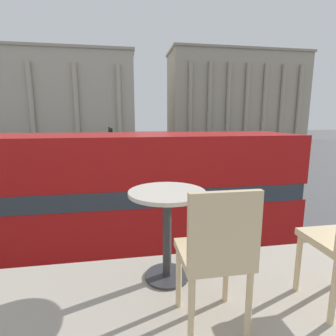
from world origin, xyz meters
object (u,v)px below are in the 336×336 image
pedestrian_olive (14,171)px  pedestrian_grey (130,149)px  cafe_chair_0 (216,252)px  pedestrian_black (193,148)px  cafe_dining_table (167,215)px  car_navy (83,156)px  traffic_light_mid (110,144)px  plaza_building_left (63,98)px  plaza_building_right (236,96)px  pedestrian_red (189,149)px  traffic_light_near (90,170)px  double_decker_bus (114,198)px

pedestrian_olive → pedestrian_grey: bearing=-171.8°
cafe_chair_0 → pedestrian_black: 31.51m
cafe_dining_table → pedestrian_olive: 19.73m
car_navy → pedestrian_grey: 6.14m
cafe_chair_0 → traffic_light_mid: 20.39m
cafe_chair_0 → plaza_building_left: (-13.07, 58.89, 5.20)m
cafe_dining_table → plaza_building_right: size_ratio=0.02×
pedestrian_red → traffic_light_mid: bearing=-129.9°
cafe_chair_0 → plaza_building_right: plaza_building_right is taller
cafe_dining_table → traffic_light_near: cafe_dining_table is taller
plaza_building_left → pedestrian_black: size_ratio=18.19×
double_decker_bus → plaza_building_left: bearing=100.9°
plaza_building_left → pedestrian_grey: plaza_building_left is taller
cafe_chair_0 → pedestrian_black: cafe_chair_0 is taller
plaza_building_right → pedestrian_grey: 41.07m
cafe_chair_0 → traffic_light_mid: cafe_chair_0 is taller
pedestrian_red → pedestrian_black: (0.85, 1.00, -0.11)m
pedestrian_grey → pedestrian_black: (7.84, -0.23, -0.02)m
plaza_building_right → traffic_light_near: (-28.91, -49.08, -7.90)m
plaza_building_left → traffic_light_mid: size_ratio=7.69×
plaza_building_left → traffic_light_mid: (11.48, -38.60, -6.40)m
plaza_building_left → pedestrian_red: (20.29, -29.56, -7.91)m
pedestrian_olive → pedestrian_grey: (8.49, 12.19, 0.03)m
double_decker_bus → pedestrian_grey: size_ratio=6.16×
traffic_light_mid → pedestrian_black: bearing=46.1°
double_decker_bus → pedestrian_red: (8.06, 23.23, -1.25)m
double_decker_bus → pedestrian_red: bearing=68.7°
traffic_light_mid → pedestrian_black: size_ratio=2.37×
plaza_building_right → plaza_building_left: bearing=-177.6°
car_navy → traffic_light_near: bearing=154.0°
pedestrian_grey → pedestrian_red: bearing=-44.9°
cafe_dining_table → traffic_light_near: bearing=100.3°
traffic_light_mid → pedestrian_grey: size_ratio=2.32×
car_navy → pedestrian_red: (12.04, 2.26, 0.36)m
cafe_chair_0 → plaza_building_left: bearing=103.2°
traffic_light_near → cafe_dining_table: bearing=-79.7°
cafe_chair_0 → car_navy: 27.67m
plaza_building_left → traffic_light_mid: bearing=-73.4°
double_decker_bus → traffic_light_near: (-1.33, 5.41, -0.18)m
cafe_dining_table → pedestrian_grey: size_ratio=0.43×
plaza_building_right → cafe_chair_0: bearing=-113.8°
car_navy → pedestrian_black: 13.30m
double_decker_bus → cafe_dining_table: size_ratio=14.30×
double_decker_bus → cafe_chair_0: bearing=-84.3°
plaza_building_left → plaza_building_right: (39.81, 1.69, 1.06)m
double_decker_bus → cafe_chair_0: (0.84, -6.10, 1.47)m
double_decker_bus → traffic_light_mid: size_ratio=2.65×
plaza_building_right → pedestrian_red: plaza_building_right is taller
double_decker_bus → car_navy: double_decker_bus is taller
pedestrian_red → traffic_light_near: bearing=-113.4°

